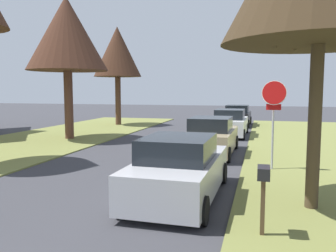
# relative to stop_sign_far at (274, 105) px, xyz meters

# --- Properties ---
(stop_sign_far) EXTENTS (0.81, 0.41, 2.96)m
(stop_sign_far) POSITION_rel_stop_sign_far_xyz_m (0.00, 0.00, 0.00)
(stop_sign_far) COLOR #9EA0A5
(stop_sign_far) RESTS_ON grass_verge_right
(street_tree_left_mid_b) EXTENTS (4.34, 4.34, 7.64)m
(street_tree_left_mid_b) POSITION_rel_stop_sign_far_xyz_m (-10.57, 4.97, 3.48)
(street_tree_left_mid_b) COLOR brown
(street_tree_left_mid_b) RESTS_ON grass_verge_left
(street_tree_left_far) EXTENTS (3.61, 3.61, 7.41)m
(street_tree_left_far) POSITION_rel_stop_sign_far_xyz_m (-11.03, 12.88, 3.35)
(street_tree_left_far) COLOR #513425
(street_tree_left_far) RESTS_ON grass_verge_left
(parked_sedan_silver) EXTENTS (2.00, 4.43, 1.57)m
(parked_sedan_silver) POSITION_rel_stop_sign_far_xyz_m (-2.32, -3.75, -1.46)
(parked_sedan_silver) COLOR #BCBCC1
(parked_sedan_silver) RESTS_ON ground
(parked_sedan_tan) EXTENTS (2.00, 4.43, 1.57)m
(parked_sedan_tan) POSITION_rel_stop_sign_far_xyz_m (-2.39, 2.48, -1.46)
(parked_sedan_tan) COLOR tan
(parked_sedan_tan) RESTS_ON ground
(parked_sedan_white) EXTENTS (2.00, 4.43, 1.57)m
(parked_sedan_white) POSITION_rel_stop_sign_far_xyz_m (-2.15, 8.76, -1.46)
(parked_sedan_white) COLOR white
(parked_sedan_white) RESTS_ON ground
(parked_sedan_black) EXTENTS (2.00, 4.43, 1.57)m
(parked_sedan_black) POSITION_rel_stop_sign_far_xyz_m (-2.12, 14.90, -1.46)
(parked_sedan_black) COLOR black
(parked_sedan_black) RESTS_ON ground
(curbside_mailbox) EXTENTS (0.22, 0.44, 1.27)m
(curbside_mailbox) POSITION_rel_stop_sign_far_xyz_m (-0.33, -5.66, -1.13)
(curbside_mailbox) COLOR brown
(curbside_mailbox) RESTS_ON grass_verge_right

